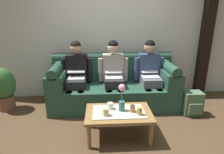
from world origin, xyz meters
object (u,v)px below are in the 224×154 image
Objects in this scene: flower_vase at (122,97)px; cup_far_left at (133,109)px; person_right at (150,71)px; person_middle at (113,71)px; cup_near_right at (106,112)px; couch at (113,86)px; potted_plant at (4,87)px; coffee_table at (119,115)px; person_left at (76,72)px; backpack_right at (192,104)px; cup_far_center at (140,111)px; cup_near_left at (110,106)px.

cup_far_left is (0.14, -0.06, -0.15)m from flower_vase.
person_middle is at bearing -179.99° from person_right.
cup_near_right and cup_far_left have the same top height.
couch is 0.74m from person_right.
couch is at bearing 92.40° from flower_vase.
person_right is 2.65m from potted_plant.
person_right reaches higher than coffee_table.
person_left is 1.36m from person_right.
backpack_right is at bearing 23.48° from cup_near_right.
flower_vase is at bearing 28.82° from cup_near_right.
backpack_right is (1.06, 0.66, -0.24)m from cup_far_center.
person_middle is 1.57× the size of potted_plant.
potted_plant is at bearing -177.69° from person_right.
cup_far_center is at bearing -25.46° from potted_plant.
person_middle is 2.96× the size of backpack_right.
person_middle reaches higher than coffee_table.
flower_vase reaches higher than potted_plant.
couch is at bearing 81.15° from cup_near_right.
person_middle is at bearing 81.12° from cup_near_right.
couch reaches higher than cup_far_center.
person_middle reaches higher than backpack_right.
person_right is 2.96× the size of backpack_right.
person_middle is 1.04m from flower_vase.
person_left is 12.49× the size of cup_near_right.
flower_vase is at bearing -87.60° from person_middle.
cup_near_left is 2.04m from potted_plant.
flower_vase is 3.95× the size of cup_near_right.
flower_vase is (0.04, 0.02, 0.25)m from coffee_table.
couch reaches higher than cup_far_left.
person_right is at bearing 0.01° from person_middle.
cup_far_center is 0.11m from cup_far_left.
couch is 1.20m from cup_far_center.
backpack_right reaches higher than coffee_table.
cup_far_left is (0.19, -0.03, 0.11)m from coffee_table.
person_right is 1.46m from cup_near_right.
coffee_table is at bearing -35.84° from cup_near_left.
cup_far_center is (0.38, -0.19, 0.01)m from cup_near_left.
backpack_right is 0.53× the size of potted_plant.
cup_near_right is at bearing -110.54° from cup_near_left.
person_middle reaches higher than potted_plant.
cup_near_right is (-0.18, -1.16, 0.07)m from couch.
couch is 1.18m from cup_near_right.
cup_near_left is (-0.11, -0.97, -0.22)m from person_middle.
person_left reaches higher than flower_vase.
person_left is 1.41m from cup_far_left.
flower_vase is at bearing -87.60° from couch.
coffee_table is 0.23m from cup_near_right.
person_left is 1.15m from cup_near_left.
backpack_right is at bearing 18.20° from cup_near_left.
potted_plant is (-3.28, 0.40, 0.23)m from backpack_right.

